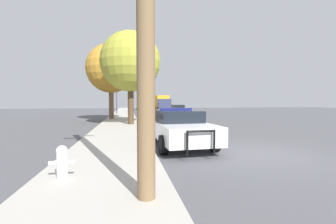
{
  "coord_description": "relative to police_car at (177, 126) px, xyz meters",
  "views": [
    {
      "loc": [
        -4.51,
        -7.16,
        1.84
      ],
      "look_at": [
        -0.91,
        12.69,
        0.89
      ],
      "focal_mm": 24.0,
      "sensor_mm": 36.0,
      "label": 1
    }
  ],
  "objects": [
    {
      "name": "box_truck",
      "position": [
        4.68,
        34.2,
        0.82
      ],
      "size": [
        2.66,
        6.9,
        2.98
      ],
      "rotation": [
        0.0,
        0.0,
        3.12
      ],
      "color": "#333856",
      "rests_on": "ground_plane"
    },
    {
      "name": "tree_sidewalk_mid",
      "position": [
        -3.62,
        13.18,
        4.22
      ],
      "size": [
        4.72,
        4.72,
        7.26
      ],
      "color": "brown",
      "rests_on": "sidewalk_left"
    },
    {
      "name": "car_background_oncoming",
      "position": [
        5.22,
        22.71,
        -0.06
      ],
      "size": [
        2.03,
        4.49,
        1.35
      ],
      "rotation": [
        0.0,
        0.0,
        3.18
      ],
      "color": "slate",
      "rests_on": "ground_plane"
    },
    {
      "name": "ground_plane",
      "position": [
        2.43,
        -2.13,
        -0.78
      ],
      "size": [
        110.0,
        110.0,
        0.0
      ],
      "primitive_type": "plane",
      "color": "#4F4F54"
    },
    {
      "name": "car_background_distant",
      "position": [
        0.93,
        41.1,
        -0.09
      ],
      "size": [
        2.09,
        4.35,
        1.27
      ],
      "rotation": [
        0.0,
        0.0,
        -0.03
      ],
      "color": "slate",
      "rests_on": "ground_plane"
    },
    {
      "name": "police_car",
      "position": [
        0.0,
        0.0,
        0.0
      ],
      "size": [
        2.34,
        5.37,
        1.55
      ],
      "rotation": [
        0.0,
        0.0,
        3.19
      ],
      "color": "white",
      "rests_on": "ground_plane"
    },
    {
      "name": "fire_hydrant",
      "position": [
        -3.52,
        -4.05,
        -0.26
      ],
      "size": [
        0.55,
        0.24,
        0.74
      ],
      "color": "white",
      "rests_on": "sidewalk_left"
    },
    {
      "name": "tree_sidewalk_near",
      "position": [
        -1.83,
        7.86,
        4.01
      ],
      "size": [
        4.5,
        4.5,
        6.94
      ],
      "color": "#4C3823",
      "rests_on": "sidewalk_left"
    },
    {
      "name": "sidewalk_left",
      "position": [
        -2.67,
        -2.13,
        -0.72
      ],
      "size": [
        3.0,
        110.0,
        0.13
      ],
      "color": "#ADA89E",
      "rests_on": "ground_plane"
    },
    {
      "name": "traffic_light",
      "position": [
        -2.35,
        22.86,
        2.73
      ],
      "size": [
        3.07,
        0.35,
        4.83
      ],
      "color": "#424247",
      "rests_on": "sidewalk_left"
    }
  ]
}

